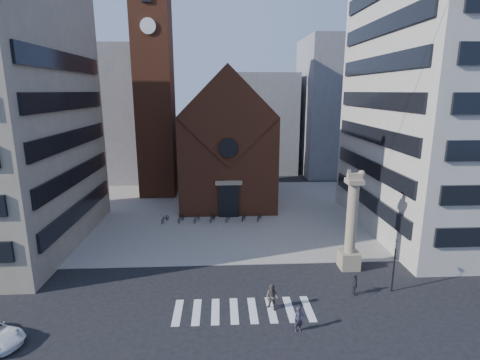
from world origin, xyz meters
name	(u,v)px	position (x,y,z in m)	size (l,w,h in m)	color
ground	(234,289)	(0.00, 0.00, 0.00)	(120.00, 120.00, 0.00)	black
piazza	(229,211)	(0.00, 19.00, 0.03)	(46.00, 30.00, 0.05)	gray
zebra_crossing	(243,310)	(0.55, -3.00, 0.01)	(10.20, 3.20, 0.01)	white
church	(227,143)	(0.00, 25.04, 7.98)	(12.00, 16.65, 18.00)	brown
campanile	(154,85)	(-10.00, 28.00, 15.74)	(5.50, 5.50, 31.20)	brown
building_right	(464,80)	(24.00, 12.00, 16.00)	(18.00, 22.00, 32.00)	#A6A197
bg_block_left	(109,114)	(-20.00, 40.00, 11.00)	(16.00, 14.00, 22.00)	gray
bg_block_mid	(257,123)	(6.00, 45.00, 9.00)	(14.00, 12.00, 18.00)	gray
bg_block_right	(346,107)	(22.00, 42.00, 12.00)	(16.00, 14.00, 24.00)	gray
lion_column	(351,230)	(10.01, 3.00, 3.46)	(1.63, 1.60, 8.68)	gray
traffic_light	(394,264)	(12.00, -1.00, 2.29)	(0.13, 0.16, 4.30)	black
pedestrian_0	(299,319)	(3.90, -5.45, 0.84)	(0.61, 0.40, 1.67)	#322C3D
pedestrian_1	(272,297)	(2.53, -2.98, 0.96)	(0.93, 0.72, 1.91)	#514741
pedestrian_2	(355,285)	(8.98, -1.34, 0.80)	(0.94, 0.39, 1.61)	#25262C
scooter_0	(165,218)	(-7.44, 15.41, 0.53)	(0.63, 1.81, 0.95)	black
scooter_1	(181,217)	(-5.61, 15.41, 0.58)	(0.50, 1.76, 1.06)	black
scooter_2	(197,218)	(-3.78, 15.41, 0.53)	(0.63, 1.81, 0.95)	black
scooter_3	(212,217)	(-1.95, 15.41, 0.58)	(0.50, 1.76, 1.06)	black
scooter_4	(228,217)	(-0.12, 15.41, 0.53)	(0.63, 1.81, 0.95)	black
scooter_5	(244,216)	(1.71, 15.41, 0.58)	(0.50, 1.76, 1.06)	black
scooter_6	(259,217)	(3.54, 15.41, 0.53)	(0.63, 1.81, 0.95)	black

